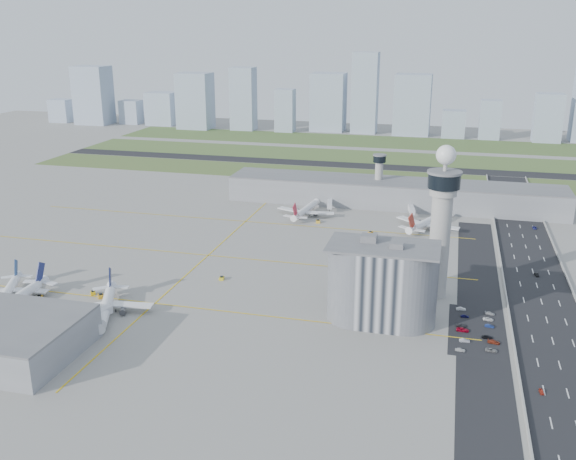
% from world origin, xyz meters
% --- Properties ---
extents(ground, '(1000.00, 1000.00, 0.00)m').
position_xyz_m(ground, '(0.00, 0.00, 0.00)').
color(ground, '#9D9A92').
extents(grass_strip_0, '(480.00, 50.00, 0.08)m').
position_xyz_m(grass_strip_0, '(-20.00, 225.00, 0.04)').
color(grass_strip_0, '#4E6831').
rests_on(grass_strip_0, ground).
extents(grass_strip_1, '(480.00, 60.00, 0.08)m').
position_xyz_m(grass_strip_1, '(-20.00, 300.00, 0.04)').
color(grass_strip_1, '#566E34').
rests_on(grass_strip_1, ground).
extents(grass_strip_2, '(480.00, 70.00, 0.08)m').
position_xyz_m(grass_strip_2, '(-20.00, 380.00, 0.04)').
color(grass_strip_2, '#495F2D').
rests_on(grass_strip_2, ground).
extents(runway, '(480.00, 22.00, 0.10)m').
position_xyz_m(runway, '(-20.00, 262.00, 0.06)').
color(runway, black).
rests_on(runway, ground).
extents(highway, '(28.00, 500.00, 0.10)m').
position_xyz_m(highway, '(115.00, 0.00, 0.05)').
color(highway, black).
rests_on(highway, ground).
extents(barrier_left, '(0.60, 500.00, 1.20)m').
position_xyz_m(barrier_left, '(101.00, 0.00, 0.60)').
color(barrier_left, '#9E9E99').
rests_on(barrier_left, ground).
extents(landside_road, '(18.00, 260.00, 0.08)m').
position_xyz_m(landside_road, '(90.00, -10.00, 0.04)').
color(landside_road, black).
rests_on(landside_road, ground).
extents(parking_lot, '(20.00, 44.00, 0.10)m').
position_xyz_m(parking_lot, '(88.00, -22.00, 0.05)').
color(parking_lot, black).
rests_on(parking_lot, ground).
extents(taxiway_line_h_0, '(260.00, 0.60, 0.01)m').
position_xyz_m(taxiway_line_h_0, '(-40.00, -30.00, 0.01)').
color(taxiway_line_h_0, yellow).
rests_on(taxiway_line_h_0, ground).
extents(taxiway_line_h_1, '(260.00, 0.60, 0.01)m').
position_xyz_m(taxiway_line_h_1, '(-40.00, 30.00, 0.01)').
color(taxiway_line_h_1, yellow).
rests_on(taxiway_line_h_1, ground).
extents(taxiway_line_h_2, '(260.00, 0.60, 0.01)m').
position_xyz_m(taxiway_line_h_2, '(-40.00, 90.00, 0.01)').
color(taxiway_line_h_2, yellow).
rests_on(taxiway_line_h_2, ground).
extents(taxiway_line_v, '(0.60, 260.00, 0.01)m').
position_xyz_m(taxiway_line_v, '(-40.00, 30.00, 0.01)').
color(taxiway_line_v, yellow).
rests_on(taxiway_line_v, ground).
extents(control_tower, '(14.00, 14.00, 64.50)m').
position_xyz_m(control_tower, '(72.00, 8.00, 35.04)').
color(control_tower, '#ADAAA5').
rests_on(control_tower, ground).
extents(secondary_tower, '(8.60, 8.60, 31.90)m').
position_xyz_m(secondary_tower, '(30.00, 150.00, 18.80)').
color(secondary_tower, '#ADAAA5').
rests_on(secondary_tower, ground).
extents(admin_building, '(42.00, 24.00, 33.50)m').
position_xyz_m(admin_building, '(51.99, -22.00, 15.30)').
color(admin_building, '#B2B2B7').
rests_on(admin_building, ground).
extents(terminal_pier, '(210.00, 32.00, 15.80)m').
position_xyz_m(terminal_pier, '(40.00, 148.00, 7.90)').
color(terminal_pier, gray).
rests_on(terminal_pier, ground).
extents(airplane_near_a, '(46.10, 49.12, 10.94)m').
position_xyz_m(airplane_near_a, '(-101.72, -41.20, 5.47)').
color(airplane_near_a, white).
rests_on(airplane_near_a, ground).
extents(airplane_near_b, '(40.08, 46.59, 12.64)m').
position_xyz_m(airplane_near_b, '(-92.61, -49.39, 6.32)').
color(airplane_near_b, white).
rests_on(airplane_near_b, ground).
extents(airplane_near_c, '(51.48, 54.87, 12.23)m').
position_xyz_m(airplane_near_c, '(-53.75, -44.72, 6.12)').
color(airplane_near_c, white).
rests_on(airplane_near_c, ground).
extents(airplane_far_a, '(40.99, 46.55, 11.90)m').
position_xyz_m(airplane_far_a, '(-8.79, 112.16, 5.95)').
color(airplane_far_a, white).
rests_on(airplane_far_a, ground).
extents(airplane_far_b, '(53.75, 57.15, 12.69)m').
position_xyz_m(airplane_far_b, '(63.98, 104.35, 6.34)').
color(airplane_far_b, white).
rests_on(airplane_far_b, ground).
extents(jet_bridge_near_1, '(5.39, 14.31, 5.70)m').
position_xyz_m(jet_bridge_near_1, '(-83.00, -61.00, 2.85)').
color(jet_bridge_near_1, silver).
rests_on(jet_bridge_near_1, ground).
extents(jet_bridge_near_2, '(5.39, 14.31, 5.70)m').
position_xyz_m(jet_bridge_near_2, '(-53.00, -61.00, 2.85)').
color(jet_bridge_near_2, silver).
rests_on(jet_bridge_near_2, ground).
extents(jet_bridge_far_0, '(5.39, 14.31, 5.70)m').
position_xyz_m(jet_bridge_far_0, '(2.00, 132.00, 2.85)').
color(jet_bridge_far_0, silver).
rests_on(jet_bridge_far_0, ground).
extents(jet_bridge_far_1, '(5.39, 14.31, 5.70)m').
position_xyz_m(jet_bridge_far_1, '(52.00, 132.00, 2.85)').
color(jet_bridge_far_1, silver).
rests_on(jet_bridge_far_1, ground).
extents(tug_0, '(2.76, 3.41, 1.73)m').
position_xyz_m(tug_0, '(-89.02, -37.93, 0.87)').
color(tug_0, gold).
rests_on(tug_0, ground).
extents(tug_1, '(3.86, 4.05, 1.94)m').
position_xyz_m(tug_1, '(-64.61, -30.45, 0.97)').
color(tug_1, gold).
rests_on(tug_1, ground).
extents(tug_2, '(3.26, 3.47, 1.66)m').
position_xyz_m(tug_2, '(-69.79, -27.97, 0.83)').
color(tug_2, yellow).
rests_on(tug_2, ground).
extents(tug_3, '(2.43, 3.18, 1.68)m').
position_xyz_m(tug_3, '(-22.30, 1.54, 0.84)').
color(tug_3, gold).
rests_on(tug_3, ground).
extents(tug_4, '(3.10, 3.85, 1.96)m').
position_xyz_m(tug_4, '(1.64, 98.19, 0.98)').
color(tug_4, yellow).
rests_on(tug_4, ground).
extents(tug_5, '(2.73, 3.26, 1.62)m').
position_xyz_m(tug_5, '(33.97, 84.87, 0.81)').
color(tug_5, orange).
rests_on(tug_5, ground).
extents(car_lot_0, '(3.55, 1.49, 1.20)m').
position_xyz_m(car_lot_0, '(82.36, -40.30, 0.60)').
color(car_lot_0, silver).
rests_on(car_lot_0, ground).
extents(car_lot_1, '(3.92, 1.73, 1.25)m').
position_xyz_m(car_lot_1, '(83.83, -32.78, 0.63)').
color(car_lot_1, '#A1A3AF').
rests_on(car_lot_1, ground).
extents(car_lot_2, '(4.89, 2.56, 1.31)m').
position_xyz_m(car_lot_2, '(83.19, -24.13, 0.66)').
color(car_lot_2, '#AD0622').
rests_on(car_lot_2, ground).
extents(car_lot_3, '(4.09, 1.82, 1.17)m').
position_xyz_m(car_lot_3, '(82.66, -20.47, 0.58)').
color(car_lot_3, '#292A2E').
rests_on(car_lot_3, ground).
extents(car_lot_4, '(3.31, 1.39, 1.12)m').
position_xyz_m(car_lot_4, '(84.00, -11.48, 0.56)').
color(car_lot_4, '#131258').
rests_on(car_lot_4, ground).
extents(car_lot_5, '(3.95, 1.82, 1.26)m').
position_xyz_m(car_lot_5, '(82.56, -5.04, 0.63)').
color(car_lot_5, silver).
rests_on(car_lot_5, ground).
extents(car_lot_6, '(4.41, 2.44, 1.17)m').
position_xyz_m(car_lot_6, '(92.97, -37.81, 0.58)').
color(car_lot_6, gray).
rests_on(car_lot_6, ground).
extents(car_lot_7, '(4.58, 2.28, 1.28)m').
position_xyz_m(car_lot_7, '(94.08, -31.32, 0.64)').
color(car_lot_7, maroon).
rests_on(car_lot_7, ground).
extents(car_lot_8, '(3.86, 1.61, 1.31)m').
position_xyz_m(car_lot_8, '(91.84, -27.94, 0.65)').
color(car_lot_8, black).
rests_on(car_lot_8, ground).
extents(car_lot_9, '(3.64, 1.73, 1.15)m').
position_xyz_m(car_lot_9, '(93.10, -18.17, 0.58)').
color(car_lot_9, navy).
rests_on(car_lot_9, ground).
extents(car_lot_10, '(4.17, 2.18, 1.12)m').
position_xyz_m(car_lot_10, '(92.80, -12.02, 0.56)').
color(car_lot_10, white).
rests_on(car_lot_10, ground).
extents(car_lot_11, '(4.12, 2.17, 1.14)m').
position_xyz_m(car_lot_11, '(93.69, -6.48, 0.57)').
color(car_lot_11, '#A1A2A5').
rests_on(car_lot_11, ground).
extents(car_hw_0, '(1.63, 3.30, 1.08)m').
position_xyz_m(car_hw_0, '(107.07, -61.73, 0.54)').
color(car_hw_0, '#A82C1B').
rests_on(car_hw_0, ground).
extents(car_hw_1, '(1.91, 4.03, 1.28)m').
position_xyz_m(car_hw_1, '(116.06, 42.01, 0.64)').
color(car_hw_1, black).
rests_on(car_hw_1, ground).
extents(car_hw_2, '(2.23, 4.48, 1.22)m').
position_xyz_m(car_hw_2, '(122.59, 117.73, 0.61)').
color(car_hw_2, navy).
rests_on(car_hw_2, ground).
extents(car_hw_4, '(1.45, 3.57, 1.22)m').
position_xyz_m(car_hw_4, '(107.76, 180.05, 0.61)').
color(car_hw_4, gray).
rests_on(car_hw_4, ground).
extents(skyline_bldg_0, '(24.05, 19.24, 26.50)m').
position_xyz_m(skyline_bldg_0, '(-377.77, 421.70, 13.25)').
color(skyline_bldg_0, '#9EADC1').
rests_on(skyline_bldg_0, ground).
extents(skyline_bldg_1, '(37.63, 30.10, 65.60)m').
position_xyz_m(skyline_bldg_1, '(-331.22, 417.61, 32.80)').
color(skyline_bldg_1, '#9EADC1').
rests_on(skyline_bldg_1, ground).
extents(skyline_bldg_2, '(22.81, 18.25, 26.79)m').
position_xyz_m(skyline_bldg_2, '(-291.25, 430.16, 13.39)').
color(skyline_bldg_2, '#9EADC1').
rests_on(skyline_bldg_2, ground).
extents(skyline_bldg_3, '(32.30, 25.84, 36.93)m').
position_xyz_m(skyline_bldg_3, '(-252.58, 431.35, 18.47)').
color(skyline_bldg_3, '#9EADC1').
rests_on(skyline_bldg_3, ground).
extents(skyline_bldg_4, '(35.81, 28.65, 60.36)m').
position_xyz_m(skyline_bldg_4, '(-204.47, 415.19, 30.18)').
color(skyline_bldg_4, '#9EADC1').
rests_on(skyline_bldg_4, ground).
extents(skyline_bldg_5, '(25.49, 20.39, 66.89)m').
position_xyz_m(skyline_bldg_5, '(-150.11, 419.66, 33.44)').
color(skyline_bldg_5, '#9EADC1').
rests_on(skyline_bldg_5, ground).
extents(skyline_bldg_6, '(20.04, 16.03, 45.20)m').
position_xyz_m(skyline_bldg_6, '(-102.68, 417.90, 22.60)').
color(skyline_bldg_6, '#9EADC1').
rests_on(skyline_bldg_6, ground).
extents(skyline_bldg_7, '(35.76, 28.61, 61.22)m').
position_xyz_m(skyline_bldg_7, '(-59.44, 436.89, 30.61)').
color(skyline_bldg_7, '#9EADC1').
rests_on(skyline_bldg_7, ground).
extents(skyline_bldg_8, '(26.33, 21.06, 83.39)m').
position_xyz_m(skyline_bldg_8, '(-19.42, 431.56, 41.69)').
color(skyline_bldg_8, '#9EADC1').
rests_on(skyline_bldg_8, ground).
extents(skyline_bldg_9, '(36.96, 29.57, 62.11)m').
position_xyz_m(skyline_bldg_9, '(30.27, 432.32, 31.06)').
color(skyline_bldg_9, '#9EADC1').
rests_on(skyline_bldg_9, ground).
extents(skyline_bldg_10, '(23.01, 18.41, 27.75)m').
position_xyz_m(skyline_bldg_10, '(73.27, 423.68, 13.87)').
color(skyline_bldg_10, '#9EADC1').
rests_on(skyline_bldg_10, ground).
extents(skyline_bldg_11, '(20.22, 16.18, 38.97)m').
position_xyz_m(skyline_bldg_11, '(108.28, 423.34, 19.48)').
color(skyline_bldg_11, '#9EADC1').
rests_on(skyline_bldg_11, ground).
extents(skyline_bldg_12, '(26.14, 20.92, 46.89)m').
position_xyz_m(skyline_bldg_12, '(162.17, 421.29, 23.44)').
color(skyline_bldg_12, '#9EADC1').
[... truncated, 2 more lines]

